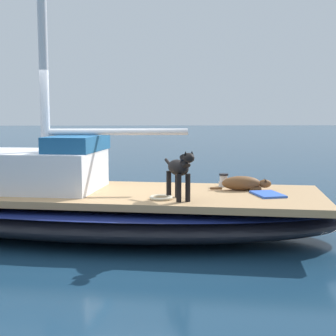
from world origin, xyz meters
TOP-DOWN VIEW (x-y plane):
  - ground_plane at (0.00, 0.00)m, footprint 120.00×120.00m
  - sailboat_main at (0.00, 0.00)m, footprint 3.78×7.57m
  - cabin_house at (0.22, 1.10)m, footprint 1.77×2.44m
  - dog_black at (-0.82, -1.13)m, footprint 0.91×0.41m
  - dog_brown at (-0.01, -2.17)m, footprint 0.26×0.95m
  - deck_winch at (0.38, -1.92)m, footprint 0.16×0.16m
  - coiled_rope at (-0.73, -0.88)m, footprint 0.32×0.32m
  - deck_towel at (-0.48, -2.44)m, footprint 0.61×0.45m

SIDE VIEW (x-z plane):
  - ground_plane at x=0.00m, z-range 0.00..0.00m
  - sailboat_main at x=0.00m, z-range 0.01..0.67m
  - deck_towel at x=-0.48m, z-range 0.66..0.69m
  - coiled_rope at x=-0.73m, z-range 0.66..0.70m
  - deck_winch at x=0.38m, z-range 0.65..0.86m
  - dog_brown at x=-0.01m, z-range 0.66..0.88m
  - cabin_house at x=0.22m, z-range 0.59..1.43m
  - dog_black at x=-0.82m, z-range 0.73..1.43m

